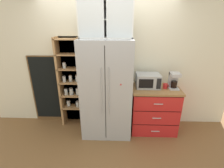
{
  "coord_description": "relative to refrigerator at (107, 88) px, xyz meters",
  "views": [
    {
      "loc": [
        0.2,
        -2.86,
        2.14
      ],
      "look_at": [
        0.1,
        0.0,
        1.01
      ],
      "focal_mm": 26.56,
      "sensor_mm": 36.0,
      "label": 1
    }
  ],
  "objects": [
    {
      "name": "coffee_maker",
      "position": [
        1.25,
        0.07,
        0.15
      ],
      "size": [
        0.17,
        0.2,
        0.31
      ],
      "color": "#B7B7BC",
      "rests_on": "counter_cabinet"
    },
    {
      "name": "mug_sage",
      "position": [
        0.94,
        0.03,
        0.04
      ],
      "size": [
        0.11,
        0.08,
        0.08
      ],
      "color": "#8CA37F",
      "rests_on": "counter_cabinet"
    },
    {
      "name": "chalkboard_menu",
      "position": [
        -1.32,
        0.32,
        -0.18
      ],
      "size": [
        0.6,
        0.04,
        1.47
      ],
      "color": "brown",
      "rests_on": "ground"
    },
    {
      "name": "wall_back_cream",
      "position": [
        -0.0,
        0.4,
        0.35
      ],
      "size": [
        5.03,
        0.1,
        2.55
      ],
      "primitive_type": "cube",
      "color": "silver",
      "rests_on": "ground"
    },
    {
      "name": "bottle_cobalt",
      "position": [
        0.94,
        0.08,
        0.1
      ],
      "size": [
        0.06,
        0.06,
        0.25
      ],
      "color": "navy",
      "rests_on": "counter_cabinet"
    },
    {
      "name": "microwave",
      "position": [
        0.78,
        0.11,
        0.13
      ],
      "size": [
        0.44,
        0.33,
        0.26
      ],
      "color": "#ADAFB5",
      "rests_on": "counter_cabinet"
    },
    {
      "name": "pantry_shelf_column",
      "position": [
        -0.74,
        0.28,
        0.01
      ],
      "size": [
        0.52,
        0.28,
        1.84
      ],
      "color": "brown",
      "rests_on": "ground"
    },
    {
      "name": "refrigerator",
      "position": [
        0.0,
        0.0,
        0.0
      ],
      "size": [
        0.92,
        0.71,
        1.84
      ],
      "color": "#ADAFB5",
      "rests_on": "ground"
    },
    {
      "name": "ground_plane",
      "position": [
        -0.0,
        -0.0,
        -0.92
      ],
      "size": [
        10.74,
        10.74,
        0.0
      ],
      "primitive_type": "plane",
      "color": "brown"
    },
    {
      "name": "upper_cabinet",
      "position": [
        -0.0,
        0.05,
        1.21
      ],
      "size": [
        0.88,
        0.32,
        0.58
      ],
      "color": "silver",
      "rests_on": "refrigerator"
    },
    {
      "name": "mug_red",
      "position": [
        1.1,
        0.05,
        0.04
      ],
      "size": [
        0.12,
        0.08,
        0.09
      ],
      "color": "red",
      "rests_on": "counter_cabinet"
    },
    {
      "name": "counter_cabinet",
      "position": [
        0.94,
        0.06,
        -0.46
      ],
      "size": [
        0.9,
        0.6,
        0.92
      ],
      "color": "red",
      "rests_on": "ground"
    }
  ]
}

